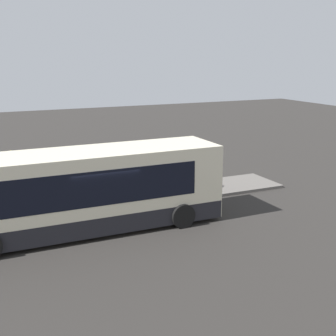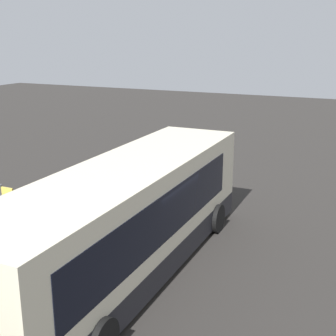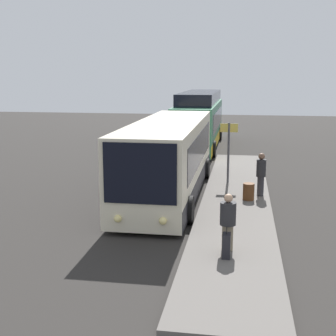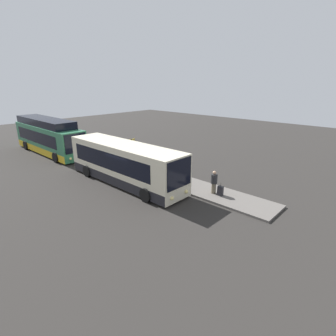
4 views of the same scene
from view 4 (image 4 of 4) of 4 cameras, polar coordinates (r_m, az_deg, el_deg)
The scene contains 9 objects.
ground at distance 20.02m, azimuth -8.25°, elevation -3.74°, with size 80.00×80.00×0.00m, color #2B2826.
platform at distance 21.80m, azimuth -2.34°, elevation -1.49°, with size 20.00×2.62×0.14m.
bus_lead at distance 20.14m, azimuth -9.51°, elevation 0.92°, with size 11.02×2.83×3.06m.
bus_second at distance 31.24m, azimuth -24.59°, elevation 6.03°, with size 11.68×2.74×3.74m.
passenger_boarding at distance 18.07m, azimuth 9.98°, elevation -2.92°, with size 0.58×0.58×1.60m.
passenger_waiting at distance 22.48m, azimuth -1.63°, elevation 1.84°, with size 0.53×0.53×1.73m.
suitcase at distance 18.00m, azimuth 11.32°, elevation -4.88°, with size 0.38×0.22×0.89m.
sign_post at distance 22.94m, azimuth -7.92°, elevation 3.93°, with size 0.10×0.78×2.70m.
trash_bin at distance 21.88m, azimuth -1.16°, elevation -0.31°, with size 0.44×0.44×0.65m.
Camera 4 is at (14.58, -11.52, 7.43)m, focal length 28.00 mm.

